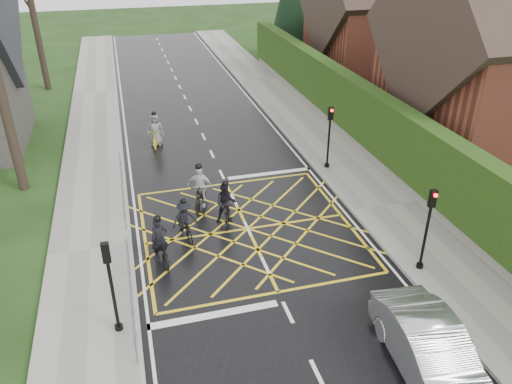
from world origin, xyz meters
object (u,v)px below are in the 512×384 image
cyclist_lead (156,134)px  car (432,353)px  cyclist_rear (160,246)px  cyclist_front (200,191)px  cyclist_mid (185,223)px  cyclist_back (226,207)px

cyclist_lead → car: bearing=-62.1°
cyclist_rear → car: 9.55m
cyclist_rear → cyclist_lead: size_ratio=0.96×
cyclist_front → cyclist_lead: cyclist_front is taller
cyclist_mid → cyclist_front: size_ratio=0.86×
car → cyclist_rear: bearing=136.7°
cyclist_mid → cyclist_lead: size_ratio=0.87×
cyclist_back → cyclist_lead: cyclist_lead is taller
cyclist_rear → cyclist_back: size_ratio=1.03×
cyclist_rear → cyclist_front: cyclist_front is taller
cyclist_back → car: (3.56, -9.01, 0.07)m
cyclist_rear → cyclist_lead: 10.69m
cyclist_rear → car: size_ratio=0.42×
cyclist_mid → car: cyclist_mid is taller
cyclist_rear → cyclist_lead: (0.85, 10.66, 0.07)m
cyclist_front → car: 11.40m
cyclist_mid → car: 9.93m
cyclist_rear → cyclist_front: 3.99m
cyclist_mid → cyclist_front: cyclist_front is taller
cyclist_mid → cyclist_back: bearing=9.1°
cyclist_front → car: cyclist_front is taller
cyclist_rear → cyclist_mid: bearing=38.8°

